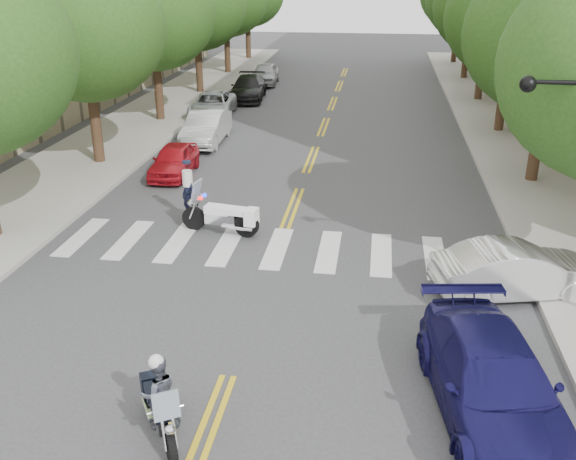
% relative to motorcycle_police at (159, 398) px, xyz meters
% --- Properties ---
extents(ground, '(140.00, 140.00, 0.00)m').
position_rel_motorcycle_police_xyz_m(ground, '(0.81, 1.83, -0.75)').
color(ground, '#38383A').
rests_on(ground, ground).
extents(sidewalk_left, '(5.00, 60.00, 0.15)m').
position_rel_motorcycle_police_xyz_m(sidewalk_left, '(-8.69, 23.83, -0.68)').
color(sidewalk_left, '#9E9991').
rests_on(sidewalk_left, ground).
extents(sidewalk_right, '(5.00, 60.00, 0.15)m').
position_rel_motorcycle_police_xyz_m(sidewalk_right, '(10.31, 23.83, -0.68)').
color(sidewalk_right, '#9E9991').
rests_on(sidewalk_right, ground).
extents(tree_l_1, '(6.40, 6.40, 8.45)m').
position_rel_motorcycle_police_xyz_m(tree_l_1, '(-7.99, 15.83, 4.80)').
color(tree_l_1, '#382316').
rests_on(tree_l_1, ground).
extents(tree_l_2, '(6.40, 6.40, 8.45)m').
position_rel_motorcycle_police_xyz_m(tree_l_2, '(-7.99, 23.83, 4.80)').
color(tree_l_2, '#382316').
rests_on(tree_l_2, ground).
extents(tree_l_3, '(6.40, 6.40, 8.45)m').
position_rel_motorcycle_police_xyz_m(tree_l_3, '(-7.99, 31.83, 4.80)').
color(tree_l_3, '#382316').
rests_on(tree_l_3, ground).
extents(tree_r_1, '(6.40, 6.40, 8.45)m').
position_rel_motorcycle_police_xyz_m(tree_r_1, '(9.61, 15.83, 4.80)').
color(tree_r_1, '#382316').
rests_on(tree_r_1, ground).
extents(tree_r_2, '(6.40, 6.40, 8.45)m').
position_rel_motorcycle_police_xyz_m(tree_r_2, '(9.61, 23.83, 4.80)').
color(tree_r_2, '#382316').
rests_on(tree_r_2, ground).
extents(tree_r_3, '(6.40, 6.40, 8.45)m').
position_rel_motorcycle_police_xyz_m(tree_r_3, '(9.61, 31.83, 4.80)').
color(tree_r_3, '#382316').
rests_on(tree_r_3, ground).
extents(motorcycle_police, '(1.26, 1.89, 1.68)m').
position_rel_motorcycle_police_xyz_m(motorcycle_police, '(0.00, 0.00, 0.00)').
color(motorcycle_police, black).
rests_on(motorcycle_police, ground).
extents(motorcycle_parked, '(2.57, 0.90, 1.67)m').
position_rel_motorcycle_police_xyz_m(motorcycle_parked, '(-0.93, 9.21, -0.17)').
color(motorcycle_parked, black).
rests_on(motorcycle_parked, ground).
extents(officer_standing, '(0.70, 0.68, 1.62)m').
position_rel_motorcycle_police_xyz_m(officer_standing, '(-2.45, 10.29, 0.06)').
color(officer_standing, black).
rests_on(officer_standing, ground).
extents(convertible, '(4.45, 2.46, 1.39)m').
position_rel_motorcycle_police_xyz_m(convertible, '(7.31, 6.33, -0.06)').
color(convertible, silver).
rests_on(convertible, ground).
extents(sedan_blue, '(2.87, 5.47, 1.51)m').
position_rel_motorcycle_police_xyz_m(sedan_blue, '(5.99, 1.33, 0.00)').
color(sedan_blue, '#131147').
rests_on(sedan_blue, ground).
extents(parked_car_a, '(1.62, 3.71, 1.25)m').
position_rel_motorcycle_police_xyz_m(parked_car_a, '(-4.39, 14.83, -0.13)').
color(parked_car_a, red).
rests_on(parked_car_a, ground).
extents(parked_car_b, '(1.69, 4.59, 1.50)m').
position_rel_motorcycle_police_xyz_m(parked_car_b, '(-4.39, 19.83, -0.00)').
color(parked_car_b, silver).
rests_on(parked_car_b, ground).
extents(parked_car_c, '(2.49, 4.83, 1.30)m').
position_rel_motorcycle_police_xyz_m(parked_car_c, '(-5.49, 25.33, -0.10)').
color(parked_car_c, '#B0B3B8').
rests_on(parked_car_c, ground).
extents(parked_car_d, '(2.35, 5.04, 1.43)m').
position_rel_motorcycle_police_xyz_m(parked_car_d, '(-4.49, 30.33, -0.04)').
color(parked_car_d, black).
rests_on(parked_car_d, ground).
extents(parked_car_e, '(1.97, 4.35, 1.45)m').
position_rel_motorcycle_police_xyz_m(parked_car_e, '(-4.39, 35.83, -0.03)').
color(parked_car_e, '#ADADB3').
rests_on(parked_car_e, ground).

